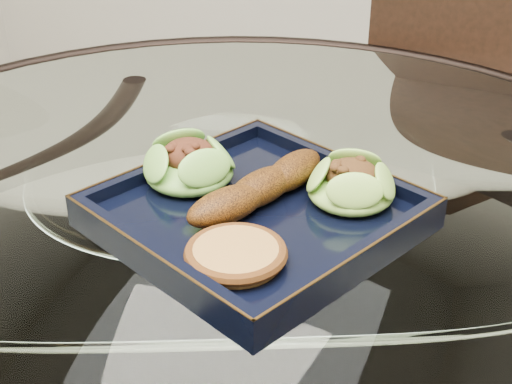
% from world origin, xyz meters
% --- Properties ---
extents(dining_table, '(1.13, 1.13, 0.77)m').
position_xyz_m(dining_table, '(-0.00, -0.00, 0.60)').
color(dining_table, white).
rests_on(dining_table, ground).
extents(dining_chair, '(0.41, 0.41, 0.91)m').
position_xyz_m(dining_chair, '(0.20, 0.48, 0.51)').
color(dining_chair, black).
rests_on(dining_chair, ground).
extents(navy_plate, '(0.36, 0.36, 0.02)m').
position_xyz_m(navy_plate, '(0.05, -0.05, 0.77)').
color(navy_plate, black).
rests_on(navy_plate, dining_table).
extents(lettuce_wrap_left, '(0.12, 0.12, 0.03)m').
position_xyz_m(lettuce_wrap_left, '(-0.04, -0.02, 0.80)').
color(lettuce_wrap_left, '#559F2E').
rests_on(lettuce_wrap_left, navy_plate).
extents(lettuce_wrap_right, '(0.10, 0.10, 0.03)m').
position_xyz_m(lettuce_wrap_right, '(0.13, 0.00, 0.80)').
color(lettuce_wrap_right, '#64AC32').
rests_on(lettuce_wrap_right, navy_plate).
extents(roasted_plantain, '(0.10, 0.18, 0.03)m').
position_xyz_m(roasted_plantain, '(0.05, -0.03, 0.80)').
color(roasted_plantain, '#592E09').
rests_on(roasted_plantain, navy_plate).
extents(crumb_patty, '(0.08, 0.08, 0.02)m').
position_xyz_m(crumb_patty, '(0.06, -0.14, 0.79)').
color(crumb_patty, '#AE7D3A').
rests_on(crumb_patty, navy_plate).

